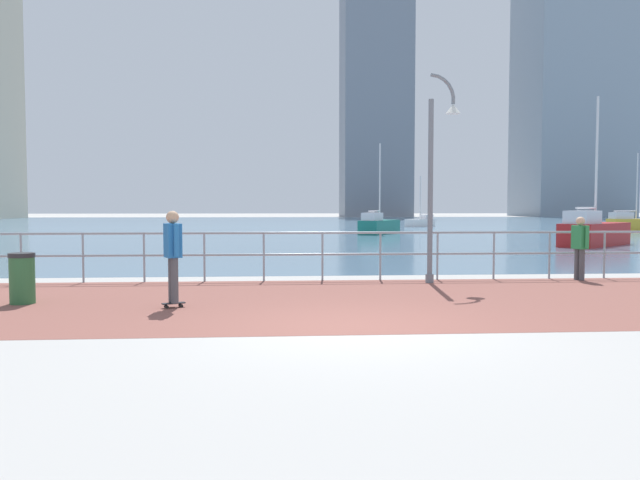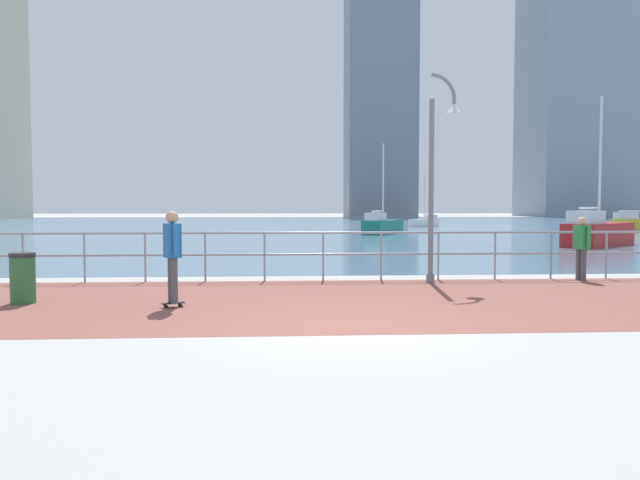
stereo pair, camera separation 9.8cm
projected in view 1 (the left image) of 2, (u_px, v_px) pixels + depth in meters
The scene contains 14 objects.
ground at pixel (290, 229), 48.99m from camera, with size 220.00×220.00×0.00m, color #ADAAA5.
brick_paving at pixel (335, 300), 11.75m from camera, with size 28.00×6.37×0.01m, color brown.
harbor_water at pixel (288, 225), 59.74m from camera, with size 180.00×88.00×0.00m, color slate.
waterfront_railing at pixel (322, 247), 14.88m from camera, with size 25.25×0.06×1.18m.
lamppost at pixel (438, 168), 14.39m from camera, with size 0.81×0.36×4.83m.
skateboarder at pixel (173, 250), 10.85m from camera, with size 0.41×0.54×1.70m.
bystander at pixel (580, 243), 14.96m from camera, with size 0.32×0.55×1.53m.
trash_bin at pixel (22, 278), 11.34m from camera, with size 0.46×0.46×0.93m.
sailboat_blue at pixel (421, 222), 54.78m from camera, with size 3.05×2.80×4.45m.
sailboat_navy at pixel (593, 232), 28.07m from camera, with size 4.57×4.26×6.72m.
sailboat_white at pixel (379, 225), 40.20m from camera, with size 3.27×4.22×5.84m.
sailboat_teal at pixel (634, 223), 45.86m from camera, with size 4.13×1.53×5.69m.
tower_brick at pixel (375, 100), 111.01m from camera, with size 11.98×10.43×43.14m.
tower_steel at pixel (572, 92), 112.99m from camera, with size 17.45×15.38×46.70m.
Camera 1 is at (-1.10, -9.01, 1.78)m, focal length 34.94 mm.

